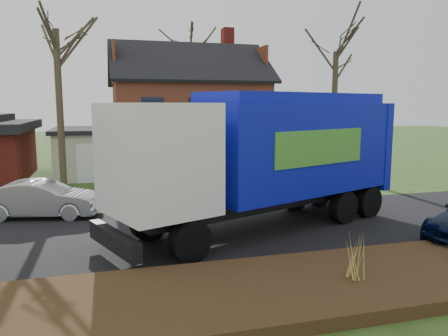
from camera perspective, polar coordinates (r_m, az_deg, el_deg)
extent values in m
plane|color=#2E4918|center=(14.88, -2.26, -8.28)|extent=(120.00, 120.00, 0.00)
cube|color=black|center=(14.88, -2.26, -8.25)|extent=(80.00, 7.00, 0.02)
cube|color=black|center=(10.05, 4.95, -15.79)|extent=(80.00, 3.50, 0.30)
cube|color=beige|center=(28.52, -4.81, 2.46)|extent=(9.00, 7.50, 2.70)
cube|color=#5C2B1A|center=(28.37, -4.88, 7.99)|extent=(9.00, 7.50, 2.80)
cube|color=maroon|center=(30.33, 0.46, 16.30)|extent=(0.70, 0.90, 1.60)
cube|color=beige|center=(27.56, -17.39, 1.80)|extent=(3.50, 5.50, 2.60)
cube|color=black|center=(27.45, -17.52, 4.74)|extent=(3.90, 5.90, 0.24)
cylinder|color=black|center=(11.99, -4.47, -9.46)|extent=(1.25, 0.81, 1.19)
cylinder|color=black|center=(14.00, -9.81, -6.94)|extent=(1.25, 0.81, 1.19)
cylinder|color=black|center=(16.31, 15.32, -4.93)|extent=(1.25, 0.81, 1.19)
cylinder|color=black|center=(17.84, 9.20, -3.61)|extent=(1.25, 0.81, 1.19)
cylinder|color=black|center=(17.48, 18.32, -4.18)|extent=(1.25, 0.81, 1.19)
cylinder|color=black|center=(18.92, 12.34, -3.01)|extent=(1.25, 0.81, 1.19)
cube|color=black|center=(15.19, 5.90, -4.19)|extent=(9.66, 4.88, 0.40)
cube|color=white|center=(12.40, -8.69, 1.26)|extent=(3.50, 3.63, 3.09)
cube|color=black|center=(11.85, -14.08, 1.61)|extent=(1.01, 2.38, 1.03)
cube|color=black|center=(12.27, -14.19, -9.10)|extent=(1.31, 2.77, 0.52)
cube|color=#0E16A9|center=(15.66, 8.92, 2.71)|extent=(7.76, 5.30, 3.09)
cube|color=#0E16A9|center=(15.59, 9.06, 9.00)|extent=(7.31, 4.86, 0.34)
cube|color=#0E16A9|center=(18.52, 16.97, 2.95)|extent=(1.44, 2.86, 3.32)
cube|color=#459530|center=(14.55, 12.56, 2.64)|extent=(3.85, 1.55, 1.14)
cube|color=#459530|center=(16.58, 4.90, 3.48)|extent=(3.85, 1.55, 1.14)
imported|color=#A8ACB0|center=(17.90, -22.72, -3.76)|extent=(4.49, 2.37, 1.41)
cylinder|color=#443A29|center=(22.50, -20.64, 6.84)|extent=(0.32, 0.32, 7.75)
cylinder|color=#413627|center=(27.67, 14.15, 6.92)|extent=(0.34, 0.34, 7.39)
cylinder|color=#3F3425|center=(36.88, -4.31, 8.60)|extent=(0.34, 0.34, 8.88)
cone|color=tan|center=(10.55, 16.61, -11.09)|extent=(0.04, 0.04, 1.02)
cone|color=tan|center=(10.46, 15.85, -11.21)|extent=(0.04, 0.04, 1.02)
cone|color=tan|center=(10.63, 17.36, -10.97)|extent=(0.04, 0.04, 1.02)
cone|color=tan|center=(10.65, 16.24, -10.88)|extent=(0.04, 0.04, 1.02)
cone|color=tan|center=(10.44, 16.99, -11.30)|extent=(0.04, 0.04, 1.02)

